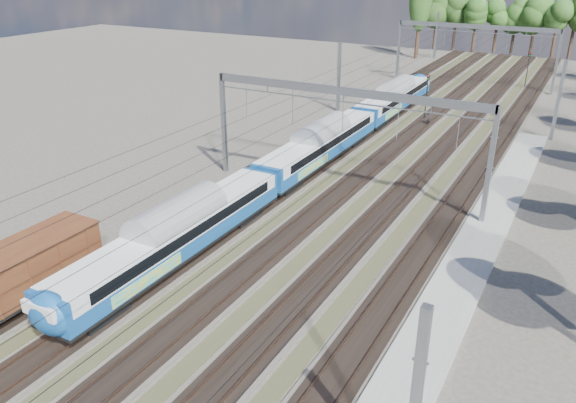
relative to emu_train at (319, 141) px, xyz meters
The scene contains 8 objects.
track_bed 11.07m from the emu_train, 65.37° to the left, with size 21.00×130.00×0.34m.
platform 22.55m from the emu_train, 42.64° to the right, with size 3.00×70.00×0.30m, color gray.
catenary 18.55m from the emu_train, 74.56° to the left, with size 25.65×130.00×9.00m.
tree_belt 58.19m from the emu_train, 79.37° to the left, with size 40.78×99.82×11.15m.
emu_train is the anchor object (origin of this frame).
worker 19.45m from the emu_train, 74.68° to the left, with size 0.58×0.38×1.58m, color black.
signal_near 21.31m from the emu_train, 79.18° to the left, with size 0.37×0.33×5.45m.
signal_far 47.34m from the emu_train, 75.25° to the left, with size 0.35×0.32×5.20m.
Camera 1 is at (17.06, -9.77, 18.46)m, focal length 35.00 mm.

